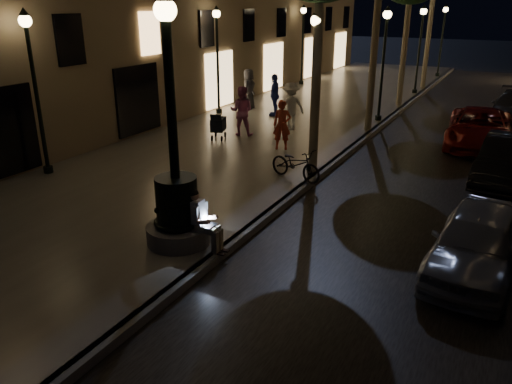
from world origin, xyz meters
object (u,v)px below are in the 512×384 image
Objects in this scene: fountain_lamppost at (177,199)px; pedestrian_white at (290,107)px; seated_man_laptop at (201,218)px; lamp_left_c at (303,35)px; lamp_curb_a at (315,72)px; pedestrian_red at (282,125)px; stroller at (218,125)px; pedestrian_dark at (249,89)px; pedestrian_pink at (242,111)px; lamp_curb_d at (443,31)px; lamp_curb_c at (421,38)px; car_third at (480,128)px; lamp_left_a at (33,73)px; car_second at (509,160)px; lamp_left_b at (217,47)px; bicycle at (296,164)px; car_front at (477,242)px; lamp_curb_b at (384,50)px; pedestrian_blue at (275,95)px.

pedestrian_white is (-2.06, 10.54, -0.05)m from fountain_lamppost.
seated_man_laptop is 0.27× the size of lamp_left_c.
pedestrian_red is at bearing 136.10° from lamp_curb_a.
pedestrian_red is at bearing -21.57° from stroller.
pedestrian_white is at bearing -139.97° from pedestrian_dark.
pedestrian_dark reaches higher than pedestrian_pink.
lamp_curb_c is at bearing -90.00° from lamp_curb_d.
lamp_left_a is at bearing -142.04° from car_third.
lamp_curb_c is 1.13× the size of car_second.
pedestrian_white reaches higher than pedestrian_dark.
pedestrian_red is at bearing 47.63° from lamp_left_a.
lamp_left_b is 2.73m from pedestrian_dark.
bicycle is at bearing 90.13° from seated_man_laptop.
fountain_lamppost is at bearing -157.27° from car_front.
pedestrian_white is at bearing -103.52° from lamp_curb_c.
lamp_left_c is 18.56m from bicycle.
lamp_left_c is at bearing 80.92° from stroller.
seated_man_laptop is at bearing 97.28° from pedestrian_pink.
fountain_lamppost reaches higher than pedestrian_dark.
lamp_left_b is at bearing -63.27° from pedestrian_pink.
car_third is at bearing -22.71° from lamp_curb_b.
lamp_left_b is at bearing 169.14° from car_second.
pedestrian_dark reaches higher than car_front.
stroller is at bearing 156.81° from pedestrian_red.
car_second is at bearing -16.89° from stroller.
car_second is at bearing -77.40° from car_third.
lamp_left_c reaches higher than pedestrian_white.
lamp_curb_b is 1.13× the size of car_second.
fountain_lamppost is 2.90× the size of bicycle.
stroller is 1.15m from pedestrian_pink.
lamp_curb_d is 2.50× the size of pedestrian_white.
lamp_curb_a is 0.96× the size of car_third.
pedestrian_red is at bearing -106.43° from lamp_curb_b.
lamp_curb_b is 0.96× the size of car_third.
pedestrian_red is 0.97× the size of bicycle.
lamp_curb_a is at bearing 89.16° from seated_man_laptop.
lamp_curb_c is 2.50× the size of pedestrian_dark.
pedestrian_pink is (-4.00, 8.85, 0.26)m from seated_man_laptop.
pedestrian_dark is at bearing 106.92° from pedestrian_red.
pedestrian_pink is (-4.09, 2.85, -2.08)m from lamp_curb_a.
car_front is 2.05× the size of pedestrian_dark.
pedestrian_dark is at bearing -130.07° from pedestrian_blue.
lamp_left_b is (-7.10, 6.00, 0.00)m from lamp_curb_a.
seated_man_laptop reaches higher than stroller.
lamp_curb_a is 17.50m from lamp_left_c.
car_second reaches higher than car_third.
pedestrian_pink is (-3.39, 8.85, -0.05)m from fountain_lamppost.
pedestrian_dark is at bearing -90.04° from pedestrian_white.
lamp_curb_b is 1.00× the size of lamp_curb_d.
seated_man_laptop is 0.69× the size of pedestrian_blue.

